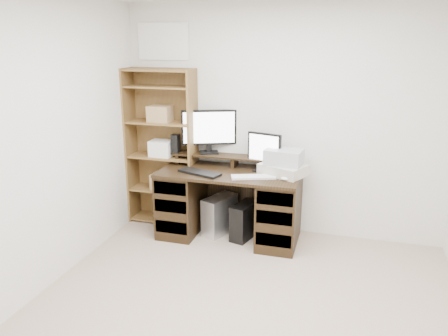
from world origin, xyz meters
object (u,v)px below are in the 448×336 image
at_px(desk, 229,203).
at_px(monitor_wide, 209,129).
at_px(tower_silver, 220,215).
at_px(bookshelf, 162,146).
at_px(printer, 283,169).
at_px(tower_black, 245,220).
at_px(monitor_small, 264,151).

height_order(desk, monitor_wide, monitor_wide).
relative_size(tower_silver, bookshelf, 0.24).
bearing_deg(desk, tower_silver, 158.32).
distance_m(printer, tower_black, 0.73).
relative_size(desk, printer, 3.38).
distance_m(tower_silver, bookshelf, 1.03).
bearing_deg(monitor_wide, printer, -34.47).
distance_m(monitor_wide, printer, 0.96).
bearing_deg(monitor_wide, tower_silver, -69.81).
height_order(monitor_small, tower_silver, monitor_small).
distance_m(desk, printer, 0.70).
height_order(monitor_wide, tower_black, monitor_wide).
bearing_deg(printer, monitor_wide, -169.52).
xyz_separation_m(printer, bookshelf, (-1.43, 0.16, 0.11)).
xyz_separation_m(monitor_small, printer, (0.22, -0.07, -0.17)).
bearing_deg(tower_black, monitor_small, 47.18).
bearing_deg(tower_silver, tower_black, 14.92).
xyz_separation_m(monitor_wide, tower_silver, (0.19, -0.21, -0.93)).
bearing_deg(printer, bookshelf, -162.64).
height_order(tower_black, bookshelf, bookshelf).
bearing_deg(tower_black, monitor_wide, 168.05).
height_order(printer, tower_silver, printer).
relative_size(monitor_small, tower_silver, 0.96).
xyz_separation_m(monitor_wide, tower_black, (0.48, -0.25, -0.94)).
distance_m(desk, monitor_small, 0.69).
relative_size(printer, tower_black, 1.04).
xyz_separation_m(tower_black, bookshelf, (-1.04, 0.20, 0.72)).
distance_m(monitor_small, tower_silver, 0.90).
bearing_deg(monitor_small, tower_silver, -155.41).
bearing_deg(desk, tower_black, 4.91).
bearing_deg(desk, monitor_wide, 140.21).
height_order(tower_silver, tower_black, tower_silver).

